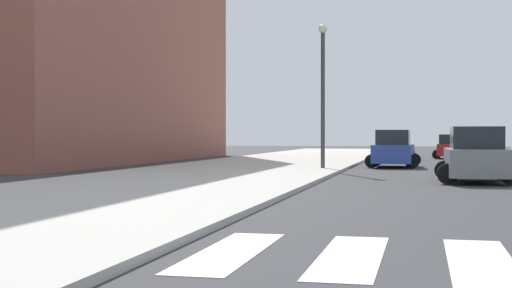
{
  "coord_description": "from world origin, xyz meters",
  "views": [
    {
      "loc": [
        -3.49,
        -6.55,
        1.76
      ],
      "look_at": [
        -12.57,
        33.08,
        1.26
      ],
      "focal_mm": 51.15,
      "sensor_mm": 36.0,
      "label": 1
    }
  ],
  "objects_px": {
    "car_yellow_fifth": "(400,147)",
    "car_red_sixth": "(450,147)",
    "car_gray_second": "(476,156)",
    "car_blue_third": "(393,150)",
    "car_white_fourth": "(396,148)",
    "street_lamp": "(323,83)"
  },
  "relations": [
    {
      "from": "car_white_fourth",
      "to": "car_yellow_fifth",
      "type": "height_order",
      "value": "car_white_fourth"
    },
    {
      "from": "car_white_fourth",
      "to": "car_red_sixth",
      "type": "bearing_deg",
      "value": 49.84
    },
    {
      "from": "car_gray_second",
      "to": "car_yellow_fifth",
      "type": "relative_size",
      "value": 1.23
    },
    {
      "from": "car_white_fourth",
      "to": "car_red_sixth",
      "type": "height_order",
      "value": "car_white_fourth"
    },
    {
      "from": "car_blue_third",
      "to": "car_yellow_fifth",
      "type": "height_order",
      "value": "car_blue_third"
    },
    {
      "from": "car_white_fourth",
      "to": "car_red_sixth",
      "type": "xyz_separation_m",
      "value": [
        3.76,
        4.59,
        -0.04
      ]
    },
    {
      "from": "car_gray_second",
      "to": "street_lamp",
      "type": "xyz_separation_m",
      "value": [
        -6.7,
        7.46,
        3.36
      ]
    },
    {
      "from": "car_white_fourth",
      "to": "street_lamp",
      "type": "height_order",
      "value": "street_lamp"
    },
    {
      "from": "car_yellow_fifth",
      "to": "street_lamp",
      "type": "xyz_separation_m",
      "value": [
        -2.93,
        -26.95,
        3.55
      ]
    },
    {
      "from": "car_gray_second",
      "to": "car_blue_third",
      "type": "bearing_deg",
      "value": 104.72
    },
    {
      "from": "car_gray_second",
      "to": "car_yellow_fifth",
      "type": "distance_m",
      "value": 34.62
    },
    {
      "from": "car_blue_third",
      "to": "car_red_sixth",
      "type": "relative_size",
      "value": 1.12
    },
    {
      "from": "car_yellow_fifth",
      "to": "car_red_sixth",
      "type": "distance_m",
      "value": 7.39
    },
    {
      "from": "car_gray_second",
      "to": "car_yellow_fifth",
      "type": "xyz_separation_m",
      "value": [
        -3.77,
        34.41,
        -0.19
      ]
    },
    {
      "from": "car_gray_second",
      "to": "car_red_sixth",
      "type": "height_order",
      "value": "car_gray_second"
    },
    {
      "from": "street_lamp",
      "to": "car_blue_third",
      "type": "bearing_deg",
      "value": 56.46
    },
    {
      "from": "car_blue_third",
      "to": "car_red_sixth",
      "type": "distance_m",
      "value": 16.15
    },
    {
      "from": "street_lamp",
      "to": "car_yellow_fifth",
      "type": "bearing_deg",
      "value": 83.8
    },
    {
      "from": "car_blue_third",
      "to": "car_yellow_fifth",
      "type": "relative_size",
      "value": 1.22
    },
    {
      "from": "car_white_fourth",
      "to": "car_gray_second",
      "type": "bearing_deg",
      "value": -81.88
    },
    {
      "from": "car_white_fourth",
      "to": "street_lamp",
      "type": "relative_size",
      "value": 0.6
    },
    {
      "from": "car_gray_second",
      "to": "car_red_sixth",
      "type": "distance_m",
      "value": 28.09
    }
  ]
}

